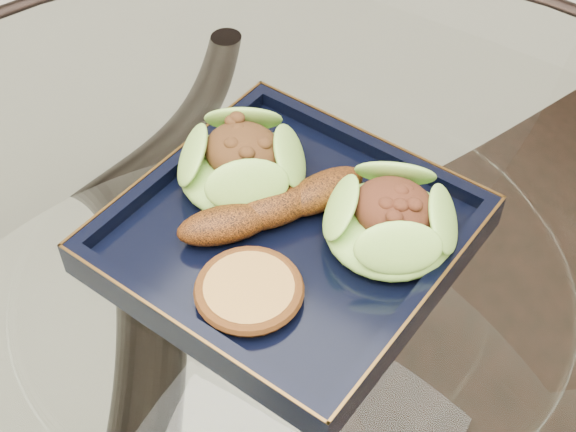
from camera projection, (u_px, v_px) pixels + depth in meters
The scene contains 6 objects.
dining_table at pixel (291, 411), 0.77m from camera, with size 1.13×1.13×0.77m.
navy_plate at pixel (288, 240), 0.69m from camera, with size 0.27×0.27×0.02m, color black.
lettuce_wrap_left at pixel (242, 166), 0.71m from camera, with size 0.11×0.11×0.04m, color #5F982C.
lettuce_wrap_right at pixel (390, 223), 0.66m from camera, with size 0.11×0.11×0.04m, color #5B9D2D.
roasted_plantain at pixel (275, 207), 0.68m from camera, with size 0.17×0.04×0.03m, color #5F2B0A.
crumb_patty at pixel (249, 292), 0.63m from camera, with size 0.08×0.08×0.01m, color #B57F3C.
Camera 1 is at (0.21, -0.32, 1.29)m, focal length 50.00 mm.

